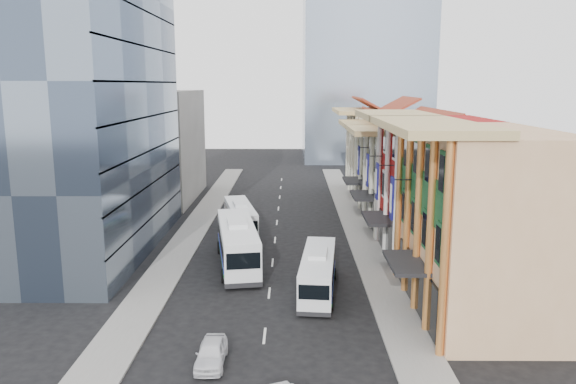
{
  "coord_description": "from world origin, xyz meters",
  "views": [
    {
      "loc": [
        1.63,
        -30.31,
        14.79
      ],
      "look_at": [
        1.27,
        20.67,
        4.98
      ],
      "focal_mm": 35.0,
      "sensor_mm": 36.0,
      "label": 1
    }
  ],
  "objects_px": {
    "bus_right": "(318,272)",
    "sedan_left": "(211,353)",
    "bus_left_far": "(240,217)",
    "office_tower": "(77,82)",
    "shophouse_tan": "(483,223)",
    "bus_left_near": "(237,243)"
  },
  "relations": [
    {
      "from": "office_tower",
      "to": "bus_right",
      "type": "xyz_separation_m",
      "value": [
        20.51,
        -10.83,
        -13.44
      ]
    },
    {
      "from": "shophouse_tan",
      "to": "bus_right",
      "type": "xyz_separation_m",
      "value": [
        -10.49,
        3.17,
        -4.44
      ]
    },
    {
      "from": "shophouse_tan",
      "to": "bus_left_near",
      "type": "height_order",
      "value": "shophouse_tan"
    },
    {
      "from": "bus_left_far",
      "to": "bus_right",
      "type": "height_order",
      "value": "bus_left_far"
    },
    {
      "from": "office_tower",
      "to": "sedan_left",
      "type": "bearing_deg",
      "value": -56.31
    },
    {
      "from": "office_tower",
      "to": "bus_left_far",
      "type": "height_order",
      "value": "office_tower"
    },
    {
      "from": "bus_right",
      "to": "sedan_left",
      "type": "distance_m",
      "value": 12.35
    },
    {
      "from": "office_tower",
      "to": "bus_left_far",
      "type": "xyz_separation_m",
      "value": [
        13.42,
        5.74,
        -13.4
      ]
    },
    {
      "from": "bus_left_far",
      "to": "sedan_left",
      "type": "height_order",
      "value": "bus_left_far"
    },
    {
      "from": "bus_left_far",
      "to": "shophouse_tan",
      "type": "bearing_deg",
      "value": -60.62
    },
    {
      "from": "bus_right",
      "to": "sedan_left",
      "type": "bearing_deg",
      "value": -114.5
    },
    {
      "from": "shophouse_tan",
      "to": "office_tower",
      "type": "bearing_deg",
      "value": 155.7
    },
    {
      "from": "bus_left_near",
      "to": "sedan_left",
      "type": "bearing_deg",
      "value": -98.93
    },
    {
      "from": "bus_left_far",
      "to": "sedan_left",
      "type": "bearing_deg",
      "value": -100.43
    },
    {
      "from": "shophouse_tan",
      "to": "bus_left_near",
      "type": "bearing_deg",
      "value": 151.24
    },
    {
      "from": "office_tower",
      "to": "sedan_left",
      "type": "relative_size",
      "value": 7.89
    },
    {
      "from": "shophouse_tan",
      "to": "bus_left_near",
      "type": "relative_size",
      "value": 1.15
    },
    {
      "from": "office_tower",
      "to": "sedan_left",
      "type": "xyz_separation_m",
      "value": [
        14.32,
        -21.47,
        -14.35
      ]
    },
    {
      "from": "shophouse_tan",
      "to": "sedan_left",
      "type": "relative_size",
      "value": 3.68
    },
    {
      "from": "office_tower",
      "to": "bus_right",
      "type": "relative_size",
      "value": 3.08
    },
    {
      "from": "shophouse_tan",
      "to": "bus_left_far",
      "type": "bearing_deg",
      "value": 131.69
    },
    {
      "from": "bus_left_near",
      "to": "bus_left_far",
      "type": "height_order",
      "value": "bus_left_near"
    }
  ]
}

